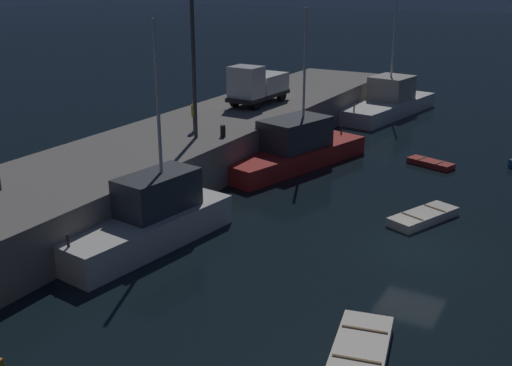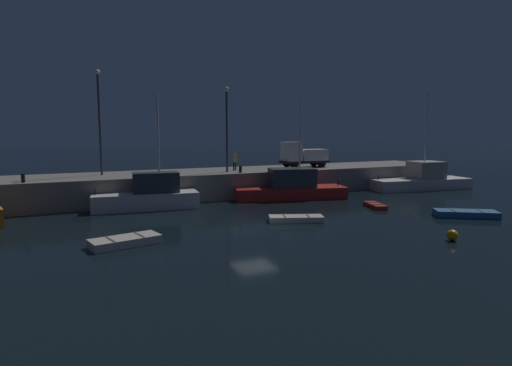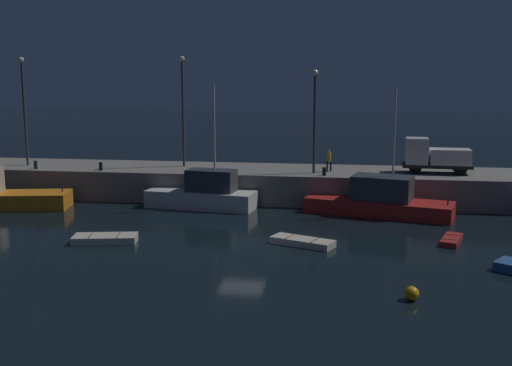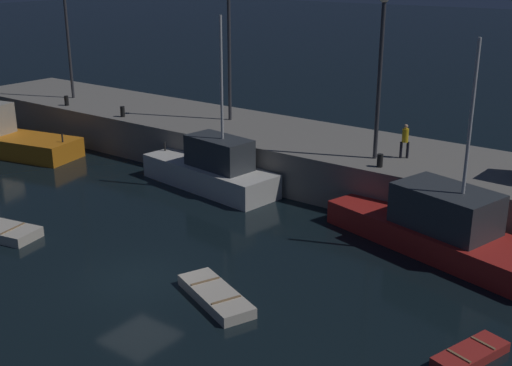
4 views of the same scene
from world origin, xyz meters
The scene contains 16 objects.
ground_plane centered at (0.00, 0.00, 0.00)m, with size 320.00×320.00×0.00m, color black.
pier_quay centered at (0.00, 14.30, 1.16)m, with size 57.38×7.08×2.32m.
fishing_trawler_red centered at (-4.54, 9.76, 1.04)m, with size 8.30×3.63×8.97m.
fishing_boat_white centered at (8.13, 9.39, 1.01)m, with size 10.49×5.49×8.78m.
fishing_boat_orange centered at (23.83, 8.91, 0.97)m, with size 11.24×4.98×10.20m.
dinghy_orange_near centered at (3.41, 0.56, 0.20)m, with size 3.84×2.55×0.43m.
rowboat_white_mid centered at (15.15, -3.31, 0.23)m, with size 4.31×3.60×0.50m.
dinghy_red_small centered at (-7.91, -0.64, 0.23)m, with size 3.84×2.23×0.49m.
rowboat_blue_far centered at (11.89, 2.41, 0.16)m, with size 1.69×2.80×0.36m.
mooring_buoy_near centered at (8.66, -7.51, 0.31)m, with size 0.62×0.62×0.62m, color orange.
lamp_post_east centered at (-7.44, 14.92, 7.45)m, with size 0.44×0.44×8.88m.
lamp_post_central centered at (3.31, 12.77, 6.86)m, with size 0.44×0.44×7.74m.
utility_truck centered at (12.33, 14.12, 3.60)m, with size 5.16×2.13×2.66m.
dockworker centered at (4.43, 13.64, 3.28)m, with size 0.43×0.43×1.69m.
bollard_west centered at (4.15, 11.62, 2.63)m, with size 0.28×0.28×0.62m, color black.
bollard_east centered at (-13.22, 11.56, 2.65)m, with size 0.28×0.28×0.65m, color black.
Camera 2 is at (-11.11, -23.43, 6.03)m, focal length 29.59 mm.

